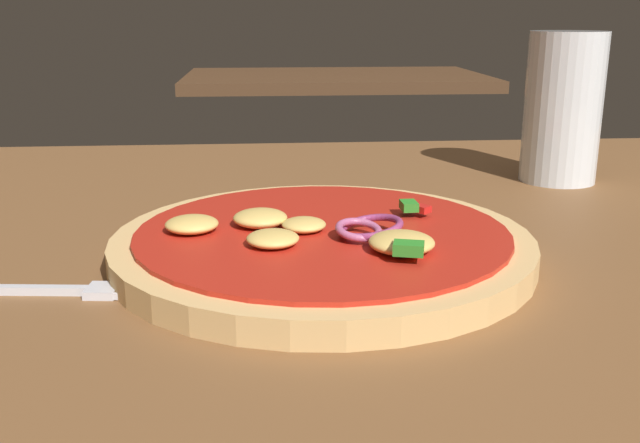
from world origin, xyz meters
name	(u,v)px	position (x,y,z in m)	size (l,w,h in m)	color
dining_table	(303,272)	(0.00, 0.00, 0.01)	(1.24, 0.86, 0.03)	brown
pizza	(322,244)	(0.01, -0.01, 0.04)	(0.28, 0.28, 0.03)	tan
fork	(35,290)	(-0.16, -0.06, 0.03)	(0.18, 0.03, 0.01)	silver
beer_glass	(562,114)	(0.26, 0.20, 0.09)	(0.07, 0.07, 0.14)	silver
background_table	(335,80)	(0.17, 1.45, 0.01)	(0.78, 0.49, 0.03)	#4C301C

